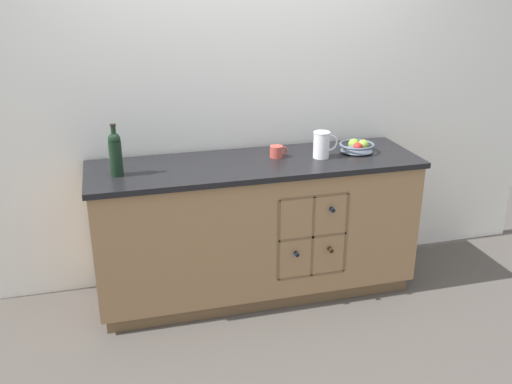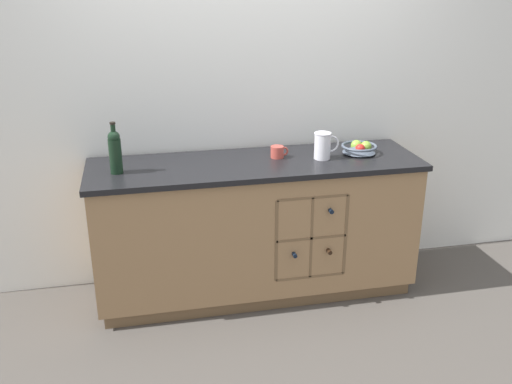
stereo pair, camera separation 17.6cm
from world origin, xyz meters
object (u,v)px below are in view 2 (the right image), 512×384
Objects in this scene: white_pitcher at (323,145)px; standing_wine_bottle at (115,151)px; fruit_bowl at (360,148)px; ceramic_mug at (278,152)px.

standing_wine_bottle is at bearing -179.53° from white_pitcher.
fruit_bowl is 2.00× the size of ceramic_mug.
ceramic_mug is at bearing 177.08° from fruit_bowl.
ceramic_mug is 0.38× the size of standing_wine_bottle.
standing_wine_bottle is at bearing -174.82° from ceramic_mug.
fruit_bowl is 1.57m from standing_wine_bottle.
standing_wine_bottle is at bearing -177.66° from fruit_bowl.
standing_wine_bottle is (-1.57, -0.06, 0.10)m from fruit_bowl.
standing_wine_bottle reaches higher than fruit_bowl.
fruit_bowl is at bearing 2.34° from standing_wine_bottle.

